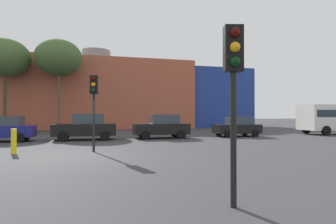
% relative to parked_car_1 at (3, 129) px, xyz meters
% --- Properties ---
extents(ground_plane, '(200.00, 200.00, 0.00)m').
position_rel_parked_car_1_xyz_m(ground_plane, '(5.26, -7.92, -0.86)').
color(ground_plane, '#38383A').
extents(building_backdrop, '(43.86, 12.97, 11.00)m').
position_rel_parked_car_1_xyz_m(building_backdrop, '(6.03, 20.11, 3.57)').
color(building_backdrop, '#B2563D').
rests_on(building_backdrop, ground_plane).
extents(parked_car_1, '(3.98, 1.95, 1.72)m').
position_rel_parked_car_1_xyz_m(parked_car_1, '(0.00, 0.00, 0.00)').
color(parked_car_1, navy).
rests_on(parked_car_1, ground_plane).
extents(parked_car_2, '(4.32, 2.12, 1.87)m').
position_rel_parked_car_1_xyz_m(parked_car_2, '(5.31, -0.00, 0.07)').
color(parked_car_2, black).
rests_on(parked_car_2, ground_plane).
extents(parked_car_3, '(4.21, 2.07, 1.83)m').
position_rel_parked_car_1_xyz_m(parked_car_3, '(10.94, 0.00, 0.05)').
color(parked_car_3, black).
rests_on(parked_car_3, ground_plane).
extents(parked_car_4, '(3.78, 1.86, 1.64)m').
position_rel_parked_car_1_xyz_m(parked_car_4, '(17.38, -0.00, -0.04)').
color(parked_car_4, black).
rests_on(parked_car_4, ground_plane).
extents(white_bus, '(6.80, 2.62, 2.72)m').
position_rel_parked_car_1_xyz_m(white_bus, '(27.63, 0.25, 0.76)').
color(white_bus, white).
rests_on(white_bus, ground_plane).
extents(traffic_light_near_right, '(0.41, 0.39, 3.55)m').
position_rel_parked_car_1_xyz_m(traffic_light_near_right, '(8.64, -15.78, 1.76)').
color(traffic_light_near_right, black).
rests_on(traffic_light_near_right, ground_plane).
extents(traffic_light_island, '(0.40, 0.39, 3.72)m').
position_rel_parked_car_1_xyz_m(traffic_light_island, '(5.92, -6.79, 1.88)').
color(traffic_light_island, black).
rests_on(traffic_light_island, ground_plane).
extents(bare_tree_0, '(5.06, 5.06, 9.85)m').
position_rel_parked_car_1_xyz_m(bare_tree_0, '(-3.28, 11.63, 6.93)').
color(bare_tree_0, brown).
rests_on(bare_tree_0, ground_plane).
extents(bare_tree_1, '(4.97, 4.97, 10.02)m').
position_rel_parked_car_1_xyz_m(bare_tree_1, '(2.06, 11.33, 7.15)').
color(bare_tree_1, brown).
rests_on(bare_tree_1, ground_plane).
extents(bollard_yellow_0, '(0.24, 0.24, 1.16)m').
position_rel_parked_car_1_xyz_m(bollard_yellow_0, '(2.35, -6.50, -0.28)').
color(bollard_yellow_0, yellow).
rests_on(bollard_yellow_0, ground_plane).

